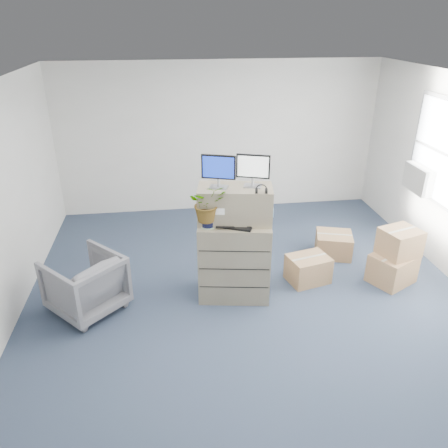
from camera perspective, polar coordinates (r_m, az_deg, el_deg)
The scene contains 17 objects.
ground at distance 5.79m, azimuth 3.95°, elevation -11.42°, with size 7.00×7.00×0.00m, color #2A3A4C.
wall_back at distance 8.36m, azimuth -0.59°, elevation 11.15°, with size 6.00×0.02×2.80m, color beige.
ac_unit at distance 7.44m, azimuth 24.28°, elevation 5.41°, with size 0.24×0.60×0.40m, color beige.
filing_cabinet_lower at distance 5.84m, azimuth 1.35°, elevation -4.65°, with size 0.93×0.57×1.09m, color gray.
filing_cabinet_upper at distance 5.53m, azimuth 1.44°, elevation 2.59°, with size 0.93×0.47×0.47m, color gray.
monitor_left at distance 5.35m, azimuth -0.73°, elevation 7.12°, with size 0.41×0.22×0.42m.
monitor_right at distance 5.40m, azimuth 3.81°, elevation 7.21°, with size 0.40×0.22×0.41m.
headphones at distance 5.27m, azimuth 4.90°, elevation 4.48°, with size 0.14×0.14×0.02m, color black.
keyboard at distance 5.48m, azimuth 1.17°, elevation -0.17°, with size 0.51×0.21×0.03m, color black.
mouse at distance 5.50m, azimuth 4.72°, elevation -0.08°, with size 0.10×0.06×0.04m, color silver.
water_bottle at distance 5.58m, azimuth 2.11°, elevation 1.53°, with size 0.07×0.07×0.24m, color gray.
phone_dock at distance 5.61m, azimuth 1.16°, elevation 0.87°, with size 0.07×0.06×0.15m.
external_drive at distance 5.69m, azimuth 4.71°, elevation 0.96°, with size 0.21×0.15×0.06m, color black.
tissue_box at distance 5.65m, azimuth 5.11°, elevation 1.64°, with size 0.27×0.13×0.10m, color #46A7EE.
potted_plant at distance 5.37m, azimuth -2.16°, elevation 2.21°, with size 0.46×0.51×0.47m.
office_chair at distance 5.88m, azimuth -17.70°, elevation -7.15°, with size 0.82×0.77×0.84m, color slate.
cardboard_boxes at distance 6.71m, azimuth 17.15°, elevation -4.10°, with size 1.89×1.53×0.81m.
Camera 1 is at (-1.01, -4.52, 3.48)m, focal length 35.00 mm.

